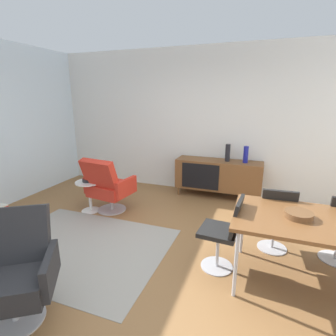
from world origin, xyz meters
The scene contains 14 objects.
ground_plane centered at (0.00, 0.00, 0.00)m, with size 8.32×8.32×0.00m, color olive.
wall_back centered at (0.00, 2.60, 1.40)m, with size 6.80×0.12×2.80m, color silver.
sideboard centered at (0.32, 2.30, 0.44)m, with size 1.60×0.45×0.72m.
vase_cobalt centered at (0.48, 2.30, 0.88)m, with size 0.09×0.09×0.32m.
vase_sculptural_dark centered at (0.80, 2.30, 0.87)m, with size 0.09×0.09×0.30m.
dining_table centered at (1.64, 0.12, 0.70)m, with size 1.60×0.90×0.74m.
wooden_bowl_on_table centered at (1.45, 0.12, 0.77)m, with size 0.26×0.26×0.06m, color brown.
dining_chair_back_left centered at (1.30, 0.68, 0.47)m, with size 0.42×0.44×0.86m.
dining_chair_near_window centered at (0.75, 0.12, 0.47)m, with size 0.45×0.43×0.86m.
lounge_chair_red centered at (-1.28, 0.98, 0.47)m, with size 0.78×0.73×0.95m.
armchair_black_shell centered at (-0.85, -1.16, 0.47)m, with size 0.90×0.89×0.95m.
side_table_round centered at (-1.59, 0.91, 0.32)m, with size 0.44×0.44×0.52m.
fruit_bowl centered at (-1.59, 0.91, 0.56)m, with size 0.20×0.20×0.11m.
area_rug centered at (-1.04, -0.08, 0.00)m, with size 2.20×1.70×0.01m, color gray.
Camera 1 is at (1.04, -2.45, 1.86)m, focal length 27.53 mm.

